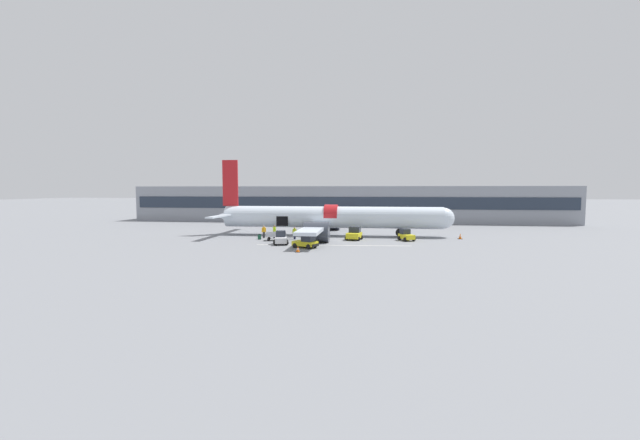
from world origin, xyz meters
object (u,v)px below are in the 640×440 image
(baggage_tug_rear, at_px, (306,243))
(suitcase_on_tarmac_upright, at_px, (259,237))
(baggage_tug_spare, at_px, (354,234))
(ground_crew_driver, at_px, (295,233))
(baggage_tug_lead, at_px, (281,239))
(baggage_tug_mid, at_px, (406,236))
(ground_crew_loader_a, at_px, (274,231))
(ground_crew_loader_b, at_px, (264,231))
(baggage_cart_loading, at_px, (277,236))
(airplane, at_px, (328,218))

(baggage_tug_rear, xyz_separation_m, suitcase_on_tarmac_upright, (-7.51, 6.62, -0.28))
(baggage_tug_spare, distance_m, ground_crew_driver, 8.04)
(baggage_tug_lead, xyz_separation_m, baggage_tug_mid, (15.53, 5.78, -0.06))
(baggage_tug_rear, relative_size, ground_crew_loader_a, 1.76)
(baggage_tug_rear, bearing_deg, ground_crew_loader_a, 125.30)
(ground_crew_loader_a, bearing_deg, baggage_tug_lead, -68.54)
(baggage_tug_mid, bearing_deg, suitcase_on_tarmac_upright, -175.32)
(baggage_tug_lead, height_order, ground_crew_loader_b, ground_crew_loader_b)
(baggage_tug_rear, xyz_separation_m, ground_crew_loader_a, (-5.86, 8.27, 0.34))
(ground_crew_loader_b, height_order, suitcase_on_tarmac_upright, ground_crew_loader_b)
(baggage_tug_lead, distance_m, baggage_tug_spare, 10.39)
(baggage_cart_loading, height_order, ground_crew_loader_b, ground_crew_loader_b)
(ground_crew_driver, bearing_deg, ground_crew_loader_b, 168.56)
(ground_crew_loader_b, bearing_deg, ground_crew_loader_a, -6.33)
(airplane, relative_size, baggage_tug_rear, 11.04)
(ground_crew_loader_b, bearing_deg, baggage_cart_loading, -44.41)
(baggage_tug_spare, height_order, baggage_cart_loading, baggage_tug_spare)
(baggage_tug_mid, xyz_separation_m, baggage_cart_loading, (-16.91, -2.19, -0.09))
(ground_crew_driver, bearing_deg, baggage_tug_rear, -69.13)
(baggage_tug_mid, height_order, baggage_cart_loading, baggage_tug_mid)
(baggage_tug_mid, xyz_separation_m, baggage_tug_rear, (-11.97, -8.22, -0.02))
(baggage_tug_spare, bearing_deg, ground_crew_loader_a, 179.01)
(ground_crew_loader_b, bearing_deg, airplane, 25.92)
(baggage_tug_lead, relative_size, baggage_tug_rear, 0.87)
(baggage_tug_rear, xyz_separation_m, baggage_cart_loading, (-4.94, 6.02, -0.06))
(baggage_tug_rear, xyz_separation_m, baggage_tug_spare, (5.15, 8.08, 0.13))
(baggage_tug_lead, xyz_separation_m, ground_crew_loader_b, (-3.85, 6.01, 0.22))
(suitcase_on_tarmac_upright, bearing_deg, ground_crew_loader_a, 44.93)
(baggage_tug_mid, height_order, ground_crew_loader_b, ground_crew_loader_b)
(baggage_cart_loading, bearing_deg, baggage_tug_spare, 11.53)
(airplane, distance_m, suitcase_on_tarmac_upright, 10.63)
(baggage_tug_mid, distance_m, suitcase_on_tarmac_upright, 19.55)
(baggage_tug_lead, height_order, baggage_cart_loading, baggage_tug_lead)
(baggage_cart_loading, height_order, suitcase_on_tarmac_upright, baggage_cart_loading)
(baggage_tug_lead, distance_m, baggage_tug_rear, 4.32)
(ground_crew_driver, bearing_deg, airplane, 52.18)
(ground_crew_loader_b, distance_m, suitcase_on_tarmac_upright, 1.92)
(baggage_cart_loading, height_order, ground_crew_driver, ground_crew_driver)
(ground_crew_loader_a, xyz_separation_m, suitcase_on_tarmac_upright, (-1.65, -1.65, -0.62))
(baggage_tug_mid, bearing_deg, airplane, 158.40)
(baggage_tug_mid, xyz_separation_m, suitcase_on_tarmac_upright, (-19.48, -1.59, -0.30))
(ground_crew_loader_a, bearing_deg, baggage_tug_mid, -0.18)
(baggage_tug_lead, distance_m, suitcase_on_tarmac_upright, 5.77)
(baggage_tug_mid, distance_m, ground_crew_loader_b, 19.39)
(baggage_tug_lead, bearing_deg, ground_crew_driver, 82.23)
(baggage_tug_lead, relative_size, baggage_tug_mid, 1.01)
(baggage_tug_lead, relative_size, ground_crew_loader_b, 1.60)
(baggage_tug_mid, xyz_separation_m, ground_crew_loader_a, (-17.83, 0.06, 0.32))
(baggage_tug_lead, relative_size, baggage_tug_spare, 0.97)
(baggage_tug_mid, distance_m, ground_crew_driver, 14.86)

